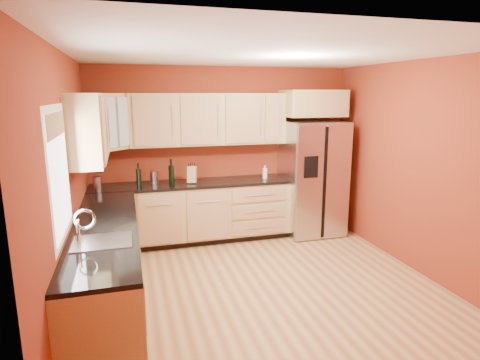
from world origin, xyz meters
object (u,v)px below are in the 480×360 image
object	(u,v)px
canister_left	(154,178)
soap_dispenser	(265,172)
refrigerator	(312,178)
knife_block	(192,175)
wine_bottle_a	(139,174)

from	to	relation	value
canister_left	soap_dispenser	xyz separation A→B (m)	(1.66, -0.08, 0.01)
refrigerator	knife_block	xyz separation A→B (m)	(-1.90, 0.04, 0.15)
canister_left	knife_block	world-z (taller)	knife_block
canister_left	wine_bottle_a	world-z (taller)	wine_bottle_a
wine_bottle_a	soap_dispenser	xyz separation A→B (m)	(1.87, -0.07, -0.06)
canister_left	wine_bottle_a	bearing A→B (deg)	-176.91
refrigerator	wine_bottle_a	size ratio (longest dim) A/B	5.70
refrigerator	knife_block	world-z (taller)	refrigerator
soap_dispenser	wine_bottle_a	bearing A→B (deg)	177.90
refrigerator	wine_bottle_a	bearing A→B (deg)	177.62
knife_block	soap_dispenser	size ratio (longest dim) A/B	1.23
knife_block	soap_dispenser	xyz separation A→B (m)	(1.12, 0.00, -0.02)
wine_bottle_a	refrigerator	bearing A→B (deg)	-2.38
canister_left	knife_block	distance (m)	0.55
canister_left	soap_dispenser	bearing A→B (deg)	-2.76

